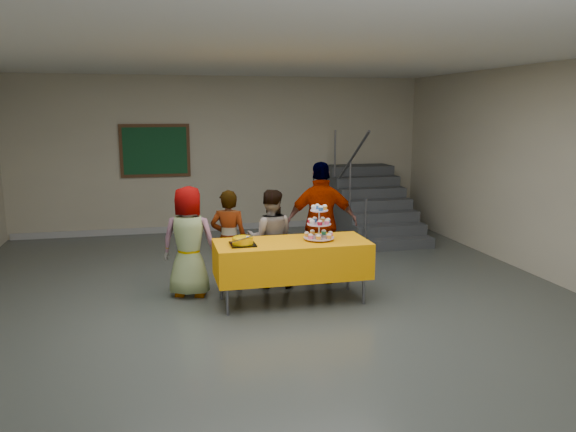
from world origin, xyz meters
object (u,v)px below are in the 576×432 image
(schoolchild_a, at_px, (189,242))
(schoolchild_c, at_px, (270,238))
(cupcake_stand, at_px, (319,226))
(schoolchild_d, at_px, (322,223))
(schoolchild_b, at_px, (229,240))
(noticeboard, at_px, (155,151))
(bear_cake, at_px, (243,240))
(bake_table, at_px, (292,258))
(staircase, at_px, (368,208))

(schoolchild_a, distance_m, schoolchild_c, 1.10)
(cupcake_stand, height_order, schoolchild_d, schoolchild_d)
(schoolchild_b, distance_m, schoolchild_d, 1.28)
(noticeboard, bearing_deg, bear_cake, -77.84)
(bear_cake, bearing_deg, bake_table, 4.82)
(bear_cake, xyz_separation_m, schoolchild_b, (-0.07, 0.76, -0.16))
(cupcake_stand, distance_m, schoolchild_a, 1.67)
(schoolchild_d, xyz_separation_m, noticeboard, (-2.16, 3.77, 0.76))
(bear_cake, bearing_deg, schoolchild_c, 56.47)
(cupcake_stand, relative_size, schoolchild_a, 0.31)
(cupcake_stand, xyz_separation_m, schoolchild_b, (-1.03, 0.70, -0.28))
(bake_table, distance_m, schoolchild_d, 0.93)
(schoolchild_c, bearing_deg, staircase, -119.56)
(schoolchild_a, relative_size, schoolchild_d, 0.85)
(cupcake_stand, bearing_deg, schoolchild_b, 145.78)
(bake_table, relative_size, noticeboard, 1.45)
(bear_cake, bearing_deg, staircase, 50.47)
(bake_table, distance_m, noticeboard, 4.83)
(staircase, bearing_deg, schoolchild_c, -130.90)
(schoolchild_d, xyz_separation_m, staircase, (1.82, 2.93, -0.35))
(schoolchild_a, relative_size, schoolchild_c, 1.07)
(bake_table, relative_size, schoolchild_c, 1.42)
(staircase, bearing_deg, noticeboard, 168.15)
(schoolchild_a, height_order, schoolchild_d, schoolchild_d)
(cupcake_stand, distance_m, staircase, 4.17)
(schoolchild_a, distance_m, noticeboard, 4.02)
(bear_cake, distance_m, schoolchild_a, 0.85)
(bake_table, xyz_separation_m, schoolchild_b, (-0.68, 0.71, 0.11))
(bake_table, relative_size, bear_cake, 5.25)
(bear_cake, bearing_deg, noticeboard, 102.16)
(schoolchild_c, bearing_deg, schoolchild_b, 8.77)
(bear_cake, xyz_separation_m, schoolchild_c, (0.49, 0.73, -0.17))
(bake_table, relative_size, schoolchild_d, 1.12)
(schoolchild_a, height_order, noticeboard, noticeboard)
(schoolchild_a, bearing_deg, bear_cake, 152.54)
(bear_cake, bearing_deg, schoolchild_a, 135.83)
(noticeboard, bearing_deg, schoolchild_c, -68.85)
(cupcake_stand, bearing_deg, bear_cake, -176.61)
(schoolchild_b, bearing_deg, schoolchild_a, 35.90)
(bear_cake, bearing_deg, schoolchild_b, 95.21)
(staircase, bearing_deg, schoolchild_a, -139.67)
(staircase, distance_m, noticeboard, 4.22)
(bear_cake, height_order, noticeboard, noticeboard)
(cupcake_stand, xyz_separation_m, noticeboard, (-1.93, 4.43, 0.65))
(bake_table, xyz_separation_m, staircase, (2.40, 3.60, -0.07))
(schoolchild_d, bearing_deg, bake_table, 57.57)
(schoolchild_d, relative_size, noticeboard, 1.29)
(schoolchild_d, bearing_deg, bear_cake, 39.68)
(bear_cake, xyz_separation_m, schoolchild_d, (1.20, 0.72, 0.01))
(schoolchild_c, distance_m, schoolchild_d, 0.73)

